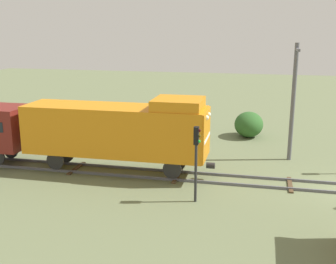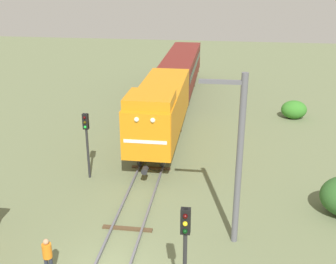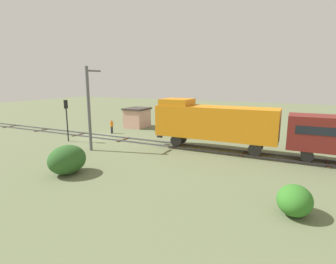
{
  "view_description": "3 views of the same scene",
  "coord_description": "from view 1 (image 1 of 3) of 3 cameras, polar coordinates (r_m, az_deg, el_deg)",
  "views": [
    {
      "loc": [
        -23.39,
        5.14,
        8.76
      ],
      "look_at": [
        0.58,
        10.5,
        2.6
      ],
      "focal_mm": 45.0,
      "sensor_mm": 36.0,
      "label": 1
    },
    {
      "loc": [
        4.2,
        -13.19,
        11.59
      ],
      "look_at": [
        0.66,
        12.64,
        1.35
      ],
      "focal_mm": 45.0,
      "sensor_mm": 36.0,
      "label": 2
    },
    {
      "loc": [
        23.44,
        20.18,
        6.53
      ],
      "look_at": [
        0.55,
        9.03,
        1.49
      ],
      "focal_mm": 28.0,
      "sensor_mm": 36.0,
      "label": 3
    }
  ],
  "objects": [
    {
      "name": "bush_mid",
      "position": [
        34.88,
        10.88,
        1.02
      ],
      "size": [
        2.83,
        2.31,
        2.06
      ],
      "primitive_type": "ellipsoid",
      "color": "#2D5B26",
      "rests_on": "ground"
    },
    {
      "name": "catenary_mast",
      "position": [
        28.78,
        16.61,
        4.25
      ],
      "size": [
        1.94,
        0.28,
        7.78
      ],
      "color": "#595960",
      "rests_on": "ground"
    },
    {
      "name": "bush_near",
      "position": [
        37.61,
        -11.89,
        1.47
      ],
      "size": [
        2.05,
        1.68,
        1.49
      ],
      "primitive_type": "ellipsoid",
      "color": "#337826",
      "rests_on": "ground"
    },
    {
      "name": "traffic_signal_mid",
      "position": [
        21.09,
        3.86,
        -2.46
      ],
      "size": [
        0.32,
        0.34,
        3.96
      ],
      "color": "#262628",
      "rests_on": "ground"
    },
    {
      "name": "locomotive",
      "position": [
        25.52,
        -6.7,
        0.42
      ],
      "size": [
        2.9,
        11.6,
        4.6
      ],
      "color": "orange",
      "rests_on": "railway_track"
    }
  ]
}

